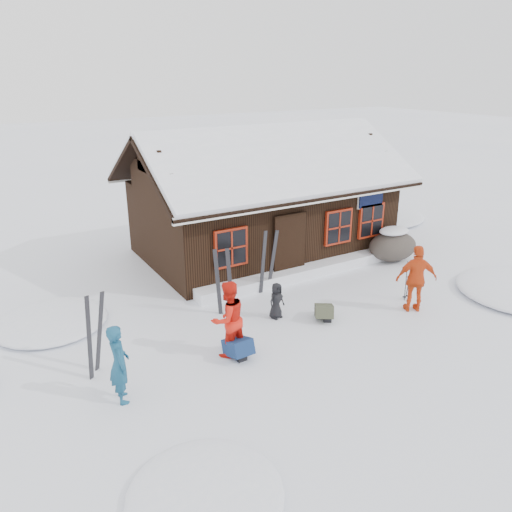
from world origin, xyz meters
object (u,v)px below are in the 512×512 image
object	(u,v)px
ski_poles	(408,281)
backpack_blue	(238,350)
boulder	(393,245)
skier_orange_left	(228,319)
ski_pair_left	(94,335)
backpack_olive	(324,314)
skier_teal	(119,364)
skier_crouched	(276,301)
skier_orange_right	(416,279)

from	to	relation	value
ski_poles	backpack_blue	size ratio (longest dim) A/B	1.80
backpack_blue	boulder	bearing A→B (deg)	18.49
skier_orange_left	ski_pair_left	xyz separation A→B (m)	(-2.72, 0.82, -0.02)
boulder	ski_poles	world-z (taller)	ski_poles
boulder	backpack_olive	xyz separation A→B (m)	(-4.69, -2.28, -0.36)
skier_teal	boulder	bearing A→B (deg)	-68.96
ski_poles	skier_crouched	bearing A→B (deg)	166.11
skier_teal	skier_orange_left	bearing A→B (deg)	-75.71
skier_teal	ski_pair_left	world-z (taller)	ski_pair_left
skier_crouched	backpack_olive	world-z (taller)	skier_crouched
skier_teal	skier_orange_left	xyz separation A→B (m)	(2.57, 0.42, 0.08)
skier_crouched	ski_pair_left	size ratio (longest dim) A/B	0.53
boulder	backpack_blue	xyz separation A→B (m)	(-7.47, -2.73, -0.34)
skier_orange_left	skier_crouched	size ratio (longest dim) A/B	1.83
skier_orange_left	ski_poles	world-z (taller)	skier_orange_left
skier_orange_right	backpack_blue	bearing A→B (deg)	25.27
ski_pair_left	backpack_olive	distance (m)	5.68
skier_orange_left	ski_poles	distance (m)	5.66
boulder	ski_pair_left	xyz separation A→B (m)	(-10.30, -1.67, 0.34)
backpack_blue	skier_orange_right	bearing A→B (deg)	-5.46
skier_teal	ski_poles	size ratio (longest dim) A/B	1.39
skier_crouched	backpack_blue	xyz separation A→B (m)	(-1.78, -1.18, -0.31)
skier_orange_left	boulder	world-z (taller)	skier_orange_left
skier_orange_right	ski_pair_left	xyz separation A→B (m)	(-8.00, 1.41, -0.05)
skier_teal	skier_crouched	size ratio (longest dim) A/B	1.68
skier_orange_left	ski_pair_left	size ratio (longest dim) A/B	0.98
boulder	ski_pair_left	distance (m)	10.44
skier_crouched	boulder	world-z (taller)	boulder
skier_orange_left	ski_poles	xyz separation A→B (m)	(5.65, 0.02, -0.34)
skier_crouched	backpack_olive	xyz separation A→B (m)	(0.99, -0.73, -0.32)
skier_crouched	ski_pair_left	xyz separation A→B (m)	(-4.61, -0.12, 0.38)
ski_poles	backpack_blue	xyz separation A→B (m)	(-5.53, -0.25, -0.37)
ski_pair_left	skier_orange_right	bearing A→B (deg)	-42.63
boulder	ski_poles	size ratio (longest dim) A/B	1.50
skier_teal	boulder	size ratio (longest dim) A/B	0.92
skier_orange_right	ski_poles	size ratio (longest dim) A/B	1.57
skier_orange_right	boulder	xyz separation A→B (m)	(2.30, 3.08, -0.40)
ski_poles	boulder	bearing A→B (deg)	52.06
skier_orange_left	skier_orange_right	size ratio (longest dim) A/B	0.97
skier_orange_right	backpack_blue	size ratio (longest dim) A/B	2.83
boulder	ski_pair_left	size ratio (longest dim) A/B	0.97
skier_orange_right	ski_pair_left	bearing A→B (deg)	19.16
skier_orange_left	skier_crouched	distance (m)	2.15
skier_orange_left	skier_crouched	bearing A→B (deg)	-162.28
ski_poles	backpack_blue	world-z (taller)	ski_poles
skier_teal	skier_orange_right	world-z (taller)	skier_orange_right
ski_pair_left	backpack_blue	xyz separation A→B (m)	(2.83, -1.06, -0.69)
ski_poles	backpack_olive	world-z (taller)	ski_poles
skier_crouched	backpack_blue	distance (m)	2.16
ski_poles	skier_teal	bearing A→B (deg)	-176.97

